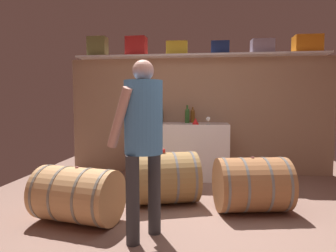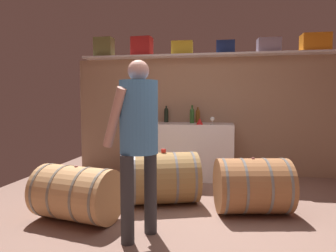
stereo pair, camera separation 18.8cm
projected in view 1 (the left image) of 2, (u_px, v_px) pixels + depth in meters
name	position (u px, v px, depth m)	size (l,w,h in m)	color
ground_plane	(193.00, 208.00, 3.74)	(5.85, 8.24, 0.02)	#8A685B
back_wall_panel	(198.00, 116.00, 5.53)	(4.65, 0.10, 2.06)	#A37F63
high_shelf_board	(198.00, 56.00, 5.30)	(4.28, 0.40, 0.03)	silver
toolcase_olive	(98.00, 47.00, 5.50)	(0.33, 0.22, 0.35)	olive
toolcase_red	(136.00, 47.00, 5.42)	(0.35, 0.24, 0.33)	red
toolcase_yellow	(177.00, 48.00, 5.33)	(0.36, 0.21, 0.23)	gold
toolcase_navy	(220.00, 48.00, 5.24)	(0.30, 0.19, 0.22)	navy
toolcase_grey	(262.00, 47.00, 5.16)	(0.36, 0.25, 0.23)	gray
toolcase_orange	(307.00, 44.00, 5.07)	(0.43, 0.30, 0.28)	orange
work_cabinet	(181.00, 150.00, 5.22)	(1.59, 0.67, 0.92)	white
wine_bottle_amber	(193.00, 115.00, 5.37)	(0.08, 0.08, 0.27)	brown
wine_bottle_dark	(161.00, 115.00, 5.46)	(0.08, 0.08, 0.29)	black
wine_bottle_green	(187.00, 115.00, 5.24)	(0.08, 0.08, 0.31)	#2D5A27
wine_glass	(208.00, 119.00, 4.87)	(0.07, 0.07, 0.13)	white
red_funnel	(196.00, 121.00, 4.93)	(0.11, 0.11, 0.10)	red
wine_barrel_near	(162.00, 178.00, 3.86)	(1.02, 0.87, 0.66)	#9C7542
wine_barrel_far	(252.00, 184.00, 3.58)	(0.92, 0.77, 0.64)	#A0673D
wine_barrel_flank	(77.00, 195.00, 3.26)	(0.97, 0.75, 0.60)	tan
tasting_cup	(163.00, 151.00, 3.83)	(0.06, 0.06, 0.04)	red
winemaker_pouring	(143.00, 131.00, 2.81)	(0.51, 0.56, 1.66)	#353438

